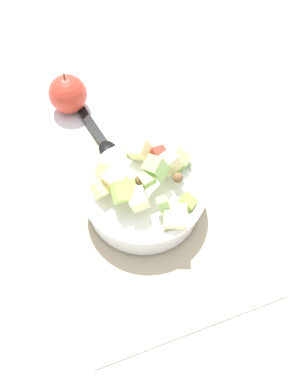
# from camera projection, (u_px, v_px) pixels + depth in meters

# --- Properties ---
(ground_plane) EXTENTS (2.40, 2.40, 0.00)m
(ground_plane) POSITION_uv_depth(u_px,v_px,m) (147.00, 214.00, 0.71)
(ground_plane) COLOR silver
(placemat) EXTENTS (0.44, 0.32, 0.01)m
(placemat) POSITION_uv_depth(u_px,v_px,m) (147.00, 213.00, 0.70)
(placemat) COLOR tan
(placemat) RESTS_ON ground_plane
(salad_bowl) EXTENTS (0.21, 0.21, 0.13)m
(salad_bowl) POSITION_uv_depth(u_px,v_px,m) (144.00, 193.00, 0.68)
(salad_bowl) COLOR white
(salad_bowl) RESTS_ON placemat
(serving_spoon) EXTENTS (0.21, 0.06, 0.01)m
(serving_spoon) POSITION_uv_depth(u_px,v_px,m) (100.00, 137.00, 0.79)
(serving_spoon) COLOR black
(serving_spoon) RESTS_ON placemat
(whole_apple) EXTENTS (0.08, 0.08, 0.09)m
(whole_apple) POSITION_uv_depth(u_px,v_px,m) (68.00, 94.00, 0.82)
(whole_apple) COLOR #BC3828
(whole_apple) RESTS_ON ground_plane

